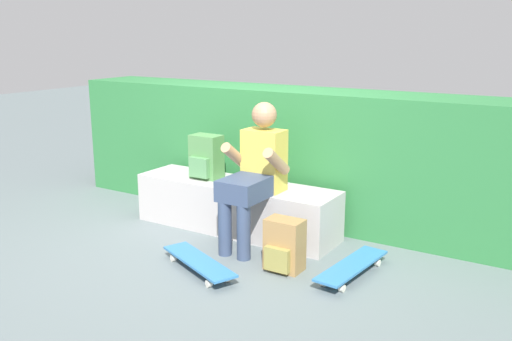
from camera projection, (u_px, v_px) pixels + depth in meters
ground_plane at (216, 240)px, 4.90m from camera, size 24.00×24.00×0.00m
bench_main at (236, 206)px, 5.11m from camera, size 1.91×0.50×0.45m
person_skater at (255, 171)px, 4.65m from camera, size 0.49×0.62×1.20m
skateboard_near_person at (199, 262)px, 4.25m from camera, size 0.81×0.50×0.09m
skateboard_beside_bench at (352, 266)px, 4.18m from camera, size 0.28×0.82×0.09m
backpack_on_bench at (206, 157)px, 5.16m from camera, size 0.28×0.23×0.40m
backpack_on_ground at (284, 246)px, 4.25m from camera, size 0.28×0.23×0.40m
hedge_row at (314, 155)px, 5.36m from camera, size 5.27×0.67×1.24m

